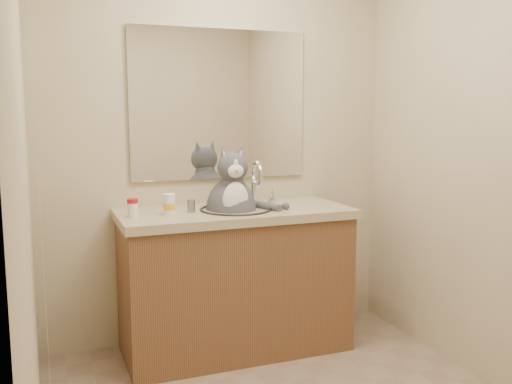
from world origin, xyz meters
TOP-DOWN VIEW (x-y plane):
  - room at (0.00, 0.00)m, footprint 2.22×2.52m
  - vanity at (0.00, 0.96)m, footprint 1.34×0.59m
  - mirror at (0.00, 1.24)m, footprint 1.10×0.02m
  - shower_curtain at (-1.05, 0.10)m, footprint 0.02×1.30m
  - cat at (-0.02, 0.96)m, footprint 0.41×0.36m
  - pill_bottle_redcap at (-0.59, 0.92)m, footprint 0.07×0.07m
  - pill_bottle_orange at (-0.39, 0.93)m, footprint 0.09×0.09m
  - grey_canister at (-0.26, 0.96)m, footprint 0.05×0.05m

SIDE VIEW (x-z plane):
  - vanity at x=0.00m, z-range -0.12..1.00m
  - cat at x=-0.02m, z-range 0.59..1.16m
  - grey_canister at x=-0.26m, z-range 0.85..0.92m
  - pill_bottle_redcap at x=-0.59m, z-range 0.85..0.95m
  - pill_bottle_orange at x=-0.39m, z-range 0.85..0.96m
  - shower_curtain at x=-1.05m, z-range 0.06..2.00m
  - room at x=0.00m, z-range -0.01..2.41m
  - mirror at x=0.00m, z-range 1.00..1.90m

